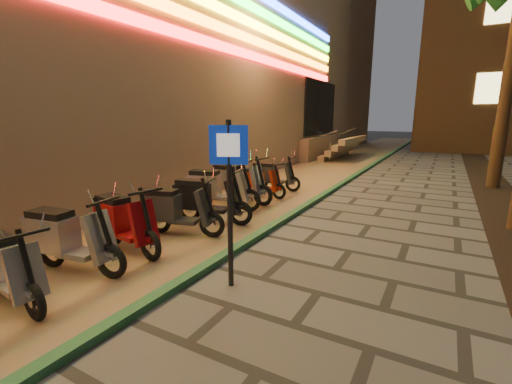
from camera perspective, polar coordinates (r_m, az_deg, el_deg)
The scene contains 13 objects.
parking_strip at distance 12.68m, azimuth 6.64°, elevation 1.88°, with size 3.40×60.00×0.01m, color #8C7251.
green_curb at distance 12.14m, azimuth 14.07°, elevation 1.34°, with size 0.18×60.00×0.10m, color #225B35.
mall_building at distance 21.69m, azimuth -29.76°, elevation 24.68°, with size 24.23×44.00×15.00m.
pedestrian_sign at distance 4.46m, azimuth -4.47°, elevation 1.67°, with size 0.46×0.23×2.26m.
scooter_5 at distance 5.36m, azimuth -36.23°, elevation -10.01°, with size 1.54×0.59×1.08m.
scooter_6 at distance 5.89m, azimuth -29.14°, elevation -6.69°, with size 1.72×0.73×1.21m.
scooter_7 at distance 6.42m, azimuth -21.42°, elevation -4.48°, with size 1.72×0.73×1.20m.
scooter_8 at distance 6.93m, azimuth -13.56°, elevation -2.87°, with size 1.66×0.85×1.17m.
scooter_9 at distance 7.58m, azimuth -8.71°, elevation -1.14°, with size 1.76×0.85×1.24m.
scooter_10 at distance 8.60m, azimuth -6.78°, elevation 0.69°, with size 1.83×0.95×1.30m.
scooter_11 at distance 9.39m, azimuth -3.47°, elevation 1.76°, with size 1.86×0.65×1.31m.
scooter_12 at distance 10.07m, azimuth 0.52°, elevation 1.83°, with size 1.48×0.59×1.04m.
scooter_13 at distance 10.94m, azimuth 2.38°, elevation 2.84°, with size 1.59×0.64×1.12m.
Camera 1 is at (2.13, -1.54, 2.29)m, focal length 24.00 mm.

